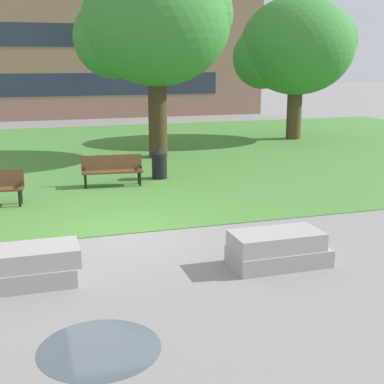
# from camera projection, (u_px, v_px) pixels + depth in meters

# --- Properties ---
(ground_plane) EXTENTS (140.00, 140.00, 0.00)m
(ground_plane) POSITION_uv_depth(u_px,v_px,m) (122.00, 235.00, 11.57)
(ground_plane) COLOR gray
(grass_lawn) EXTENTS (40.00, 20.00, 0.02)m
(grass_lawn) POSITION_uv_depth(u_px,v_px,m) (77.00, 157.00, 20.83)
(grass_lawn) COLOR #4C8438
(grass_lawn) RESTS_ON ground
(concrete_block_center) EXTENTS (1.88, 0.90, 0.64)m
(concrete_block_center) POSITION_uv_depth(u_px,v_px,m) (24.00, 267.00, 8.95)
(concrete_block_center) COLOR #9E9991
(concrete_block_center) RESTS_ON ground
(concrete_block_left) EXTENTS (1.80, 0.90, 0.64)m
(concrete_block_left) POSITION_uv_depth(u_px,v_px,m) (278.00, 249.00, 9.79)
(concrete_block_left) COLOR #9E9991
(concrete_block_left) RESTS_ON ground
(puddle) EXTENTS (1.62, 1.62, 0.01)m
(puddle) POSITION_uv_depth(u_px,v_px,m) (100.00, 348.00, 6.99)
(puddle) COLOR #47515B
(puddle) RESTS_ON ground
(park_bench_near_right) EXTENTS (1.84, 0.69, 0.90)m
(park_bench_near_right) POSITION_uv_depth(u_px,v_px,m) (112.00, 168.00, 15.95)
(park_bench_near_right) COLOR brown
(park_bench_near_right) RESTS_ON grass_lawn
(tree_far_left) EXTENTS (5.53, 5.26, 6.55)m
(tree_far_left) POSITION_uv_depth(u_px,v_px,m) (296.00, 47.00, 24.72)
(tree_far_left) COLOR #4C3823
(tree_far_left) RESTS_ON grass_lawn
(tree_near_left) EXTENTS (5.76, 5.48, 7.36)m
(tree_near_left) POSITION_uv_depth(u_px,v_px,m) (154.00, 24.00, 19.69)
(tree_near_left) COLOR #42301E
(tree_near_left) RESTS_ON grass_lawn
(trash_bin) EXTENTS (0.49, 0.49, 0.96)m
(trash_bin) POSITION_uv_depth(u_px,v_px,m) (159.00, 163.00, 16.93)
(trash_bin) COLOR black
(trash_bin) RESTS_ON grass_lawn
(building_facade_distant) EXTENTS (27.38, 1.03, 13.26)m
(building_facade_distant) POSITION_uv_depth(u_px,v_px,m) (57.00, 11.00, 32.84)
(building_facade_distant) COLOR #8E6B56
(building_facade_distant) RESTS_ON ground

